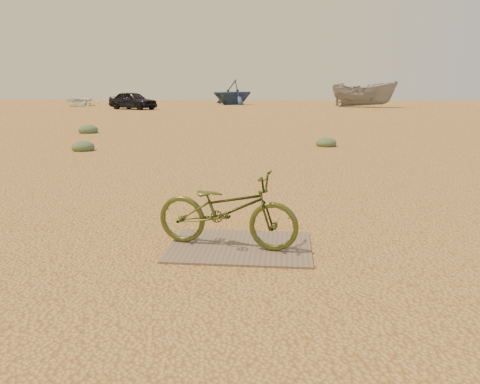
# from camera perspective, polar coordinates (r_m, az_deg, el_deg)

# --- Properties ---
(ground) EXTENTS (120.00, 120.00, 0.00)m
(ground) POSITION_cam_1_polar(r_m,az_deg,el_deg) (4.46, 7.07, -8.98)
(ground) COLOR tan
(ground) RESTS_ON ground
(plywood_board) EXTENTS (1.47, 1.07, 0.02)m
(plywood_board) POSITION_cam_1_polar(r_m,az_deg,el_deg) (4.91, 0.00, -6.68)
(plywood_board) COLOR #715D4C
(plywood_board) RESTS_ON ground
(bicycle) EXTENTS (1.56, 0.78, 0.78)m
(bicycle) POSITION_cam_1_polar(r_m,az_deg,el_deg) (4.79, -1.61, -2.14)
(bicycle) COLOR #424D1C
(bicycle) RESTS_ON plywood_board
(car) EXTENTS (4.23, 3.09, 1.34)m
(car) POSITION_cam_1_polar(r_m,az_deg,el_deg) (37.13, -12.94, 10.83)
(car) COLOR black
(car) RESTS_ON ground
(boat_near_left) EXTENTS (4.00, 5.07, 0.95)m
(boat_near_left) POSITION_cam_1_polar(r_m,az_deg,el_deg) (45.61, -19.09, 10.50)
(boat_near_left) COLOR white
(boat_near_left) RESTS_ON ground
(boat_far_left) EXTENTS (5.98, 5.97, 2.39)m
(boat_far_left) POSITION_cam_1_polar(r_m,az_deg,el_deg) (46.35, -0.91, 12.08)
(boat_far_left) COLOR navy
(boat_far_left) RESTS_ON ground
(boat_mid_right) EXTENTS (5.87, 4.16, 2.13)m
(boat_mid_right) POSITION_cam_1_polar(r_m,az_deg,el_deg) (41.41, 14.83, 11.43)
(boat_mid_right) COLOR gray
(boat_mid_right) RESTS_ON ground
(kale_a) EXTENTS (0.60, 0.60, 0.33)m
(kale_a) POSITION_cam_1_polar(r_m,az_deg,el_deg) (13.11, -18.56, 4.81)
(kale_a) COLOR #556F47
(kale_a) RESTS_ON ground
(kale_b) EXTENTS (0.59, 0.59, 0.33)m
(kale_b) POSITION_cam_1_polar(r_m,az_deg,el_deg) (13.59, 10.44, 5.51)
(kale_b) COLOR #556F47
(kale_b) RESTS_ON ground
(kale_c) EXTENTS (0.71, 0.71, 0.39)m
(kale_c) POSITION_cam_1_polar(r_m,az_deg,el_deg) (18.18, -18.00, 6.86)
(kale_c) COLOR #556F47
(kale_c) RESTS_ON ground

